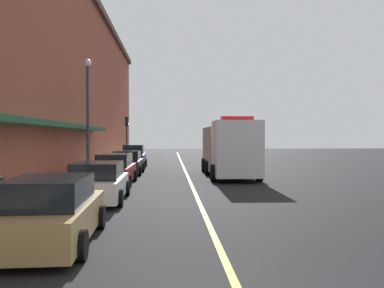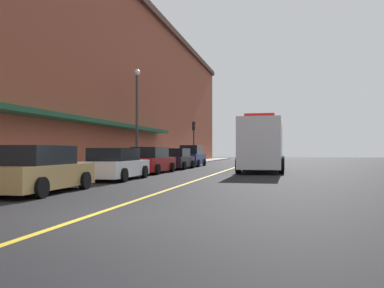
% 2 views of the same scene
% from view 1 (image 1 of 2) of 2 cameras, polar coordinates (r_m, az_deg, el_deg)
% --- Properties ---
extents(ground_plane, '(112.00, 112.00, 0.00)m').
position_cam_1_polar(ground_plane, '(30.43, -1.04, -3.71)').
color(ground_plane, black).
extents(sidewalk_left, '(2.40, 70.00, 0.15)m').
position_cam_1_polar(sidewalk_left, '(30.83, -12.65, -3.53)').
color(sidewalk_left, '#ADA8A0').
rests_on(sidewalk_left, ground).
extents(lane_center_stripe, '(0.16, 70.00, 0.01)m').
position_cam_1_polar(lane_center_stripe, '(30.43, -1.04, -3.70)').
color(lane_center_stripe, gold).
rests_on(lane_center_stripe, ground).
extents(parked_car_0, '(2.22, 4.64, 1.57)m').
position_cam_1_polar(parked_car_0, '(9.93, -19.56, -9.18)').
color(parked_car_0, '#A5844C').
rests_on(parked_car_0, ground).
extents(parked_car_1, '(2.19, 4.55, 1.53)m').
position_cam_1_polar(parked_car_1, '(15.89, -13.21, -5.41)').
color(parked_car_1, silver).
rests_on(parked_car_1, ground).
extents(parked_car_2, '(2.01, 4.88, 1.62)m').
position_cam_1_polar(parked_car_2, '(21.46, -10.91, -3.64)').
color(parked_car_2, maroon).
rests_on(parked_car_2, ground).
extents(parked_car_3, '(2.04, 4.39, 1.57)m').
position_cam_1_polar(parked_car_3, '(27.27, -9.18, -2.70)').
color(parked_car_3, black).
rests_on(parked_car_3, ground).
extents(parked_car_4, '(2.00, 4.65, 1.88)m').
position_cam_1_polar(parked_car_4, '(32.50, -8.28, -1.88)').
color(parked_car_4, navy).
rests_on(parked_car_4, ground).
extents(box_truck, '(2.89, 9.20, 3.64)m').
position_cam_1_polar(box_truck, '(25.53, 5.20, -0.71)').
color(box_truck, silver).
rests_on(box_truck, ground).
extents(parking_meter_0, '(0.14, 0.18, 1.33)m').
position_cam_1_polar(parking_meter_0, '(11.16, -25.67, -6.46)').
color(parking_meter_0, '#4C4C51').
rests_on(parking_meter_0, sidewalk_left).
extents(parking_meter_1, '(0.14, 0.18, 1.33)m').
position_cam_1_polar(parking_meter_1, '(33.08, -10.50, -1.51)').
color(parking_meter_1, '#4C4C51').
rests_on(parking_meter_1, sidewalk_left).
extents(street_lamp_left, '(0.44, 0.44, 6.94)m').
position_cam_1_polar(street_lamp_left, '(24.36, -14.66, 5.45)').
color(street_lamp_left, '#33383D').
rests_on(street_lamp_left, sidewalk_left).
extents(traffic_light_near, '(0.38, 0.36, 4.30)m').
position_cam_1_polar(traffic_light_near, '(38.91, -9.30, 1.95)').
color(traffic_light_near, '#232326').
rests_on(traffic_light_near, sidewalk_left).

